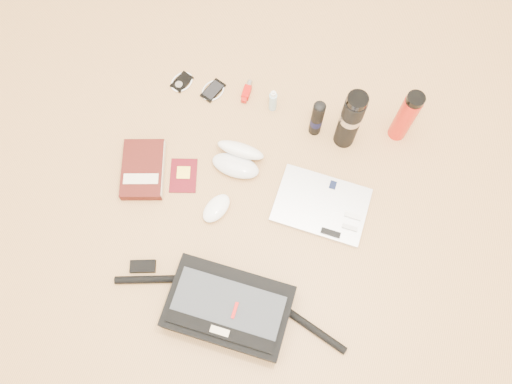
# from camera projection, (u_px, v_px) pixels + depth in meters

# --- Properties ---
(ground) EXTENTS (4.00, 4.00, 0.00)m
(ground) POSITION_uv_depth(u_px,v_px,m) (245.00, 219.00, 1.78)
(ground) COLOR #B9854D
(ground) RESTS_ON ground
(messenger_bag) EXTENTS (0.81, 0.25, 0.11)m
(messenger_bag) POSITION_uv_depth(u_px,v_px,m) (228.00, 308.00, 1.62)
(messenger_bag) COLOR black
(messenger_bag) RESTS_ON ground
(laptop) EXTENTS (0.33, 0.23, 0.03)m
(laptop) POSITION_uv_depth(u_px,v_px,m) (321.00, 205.00, 1.78)
(laptop) COLOR silver
(laptop) RESTS_ON ground
(book) EXTENTS (0.21, 0.26, 0.04)m
(book) POSITION_uv_depth(u_px,v_px,m) (143.00, 169.00, 1.82)
(book) COLOR #3F0F0C
(book) RESTS_ON ground
(passport) EXTENTS (0.13, 0.16, 0.01)m
(passport) POSITION_uv_depth(u_px,v_px,m) (183.00, 175.00, 1.83)
(passport) COLOR #510810
(passport) RESTS_ON ground
(mouse) EXTENTS (0.11, 0.14, 0.04)m
(mouse) POSITION_uv_depth(u_px,v_px,m) (216.00, 208.00, 1.77)
(mouse) COLOR white
(mouse) RESTS_ON ground
(sunglasses_case) EXTENTS (0.18, 0.15, 0.10)m
(sunglasses_case) POSITION_uv_depth(u_px,v_px,m) (238.00, 158.00, 1.82)
(sunglasses_case) COLOR silver
(sunglasses_case) RESTS_ON ground
(ipod) EXTENTS (0.10, 0.10, 0.01)m
(ipod) POSITION_uv_depth(u_px,v_px,m) (182.00, 82.00, 1.97)
(ipod) COLOR black
(ipod) RESTS_ON ground
(phone) EXTENTS (0.10, 0.11, 0.01)m
(phone) POSITION_uv_depth(u_px,v_px,m) (213.00, 90.00, 1.95)
(phone) COLOR black
(phone) RESTS_ON ground
(inhaler) EXTENTS (0.03, 0.10, 0.03)m
(inhaler) POSITION_uv_depth(u_px,v_px,m) (247.00, 91.00, 1.94)
(inhaler) COLOR #AA0C09
(inhaler) RESTS_ON ground
(spray_bottle) EXTENTS (0.03, 0.03, 0.12)m
(spray_bottle) POSITION_uv_depth(u_px,v_px,m) (273.00, 101.00, 1.89)
(spray_bottle) COLOR #99C0D0
(spray_bottle) RESTS_ON ground
(aerosol_can) EXTENTS (0.05, 0.05, 0.19)m
(aerosol_can) POSITION_uv_depth(u_px,v_px,m) (317.00, 118.00, 1.81)
(aerosol_can) COLOR black
(aerosol_can) RESTS_ON ground
(thermos_black) EXTENTS (0.08, 0.08, 0.30)m
(thermos_black) POSITION_uv_depth(u_px,v_px,m) (350.00, 120.00, 1.75)
(thermos_black) COLOR black
(thermos_black) RESTS_ON ground
(thermos_red) EXTENTS (0.09, 0.09, 0.26)m
(thermos_red) POSITION_uv_depth(u_px,v_px,m) (406.00, 117.00, 1.78)
(thermos_red) COLOR red
(thermos_red) RESTS_ON ground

